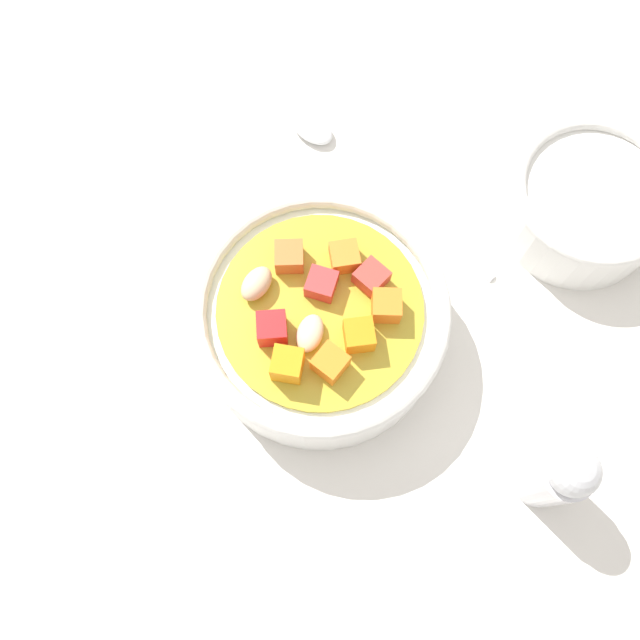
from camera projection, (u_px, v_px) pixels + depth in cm
name	position (u px, v px, depth cm)	size (l,w,h in cm)	color
ground_plane	(320.00, 337.00, 47.95)	(140.00, 140.00, 2.00)	silver
soup_bowl_main	(320.00, 319.00, 44.04)	(16.66, 16.66, 7.29)	white
spoon	(357.00, 165.00, 50.70)	(20.08, 2.61, 1.10)	silver
side_bowl_small	(586.00, 203.00, 47.36)	(11.53, 11.53, 4.93)	white
pepper_shaker	(558.00, 475.00, 39.86)	(3.39, 3.39, 8.38)	silver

